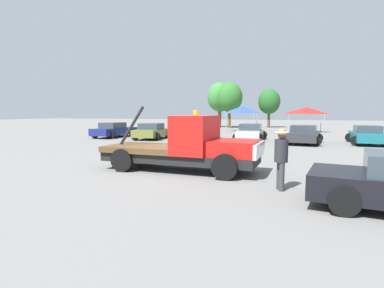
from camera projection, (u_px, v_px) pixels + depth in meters
The scene contains 15 objects.
ground_plane at pixel (180, 170), 11.70m from camera, with size 160.00×160.00×0.00m, color slate.
tow_truck at pixel (189, 147), 11.47m from camera, with size 6.19×2.53×2.51m.
person_near_truck at pixel (281, 155), 8.62m from camera, with size 0.39×0.39×1.78m.
parked_car_navy at pixel (114, 130), 27.04m from camera, with size 2.77×4.70×1.34m.
parked_car_olive at pixel (152, 131), 25.32m from camera, with size 2.64×4.37×1.34m.
parked_car_skyblue at pixel (200, 132), 23.93m from camera, with size 2.42×4.70×1.34m.
parked_car_silver at pixel (251, 132), 23.98m from camera, with size 2.38×4.48×1.34m.
parked_car_charcoal at pixel (304, 135), 21.58m from camera, with size 2.87×4.70×1.34m.
parked_car_teal at pixel (367, 135), 21.08m from camera, with size 2.52×4.40×1.34m.
canopy_tent_blue at pixel (242, 110), 34.65m from camera, with size 3.17×3.17×2.96m.
canopy_tent_red at pixel (306, 110), 33.73m from camera, with size 3.64×3.64×2.85m.
tree_left at pixel (269, 102), 43.72m from camera, with size 3.16×3.16×5.64m.
tree_center at pixel (220, 97), 44.78m from camera, with size 3.74×3.74×6.68m.
tree_right at pixel (230, 98), 42.52m from camera, with size 3.62×3.62×6.46m.
traffic_cone at pixel (256, 150), 16.04m from camera, with size 0.40×0.40×0.55m.
Camera 1 is at (4.00, -10.82, 2.26)m, focal length 28.00 mm.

